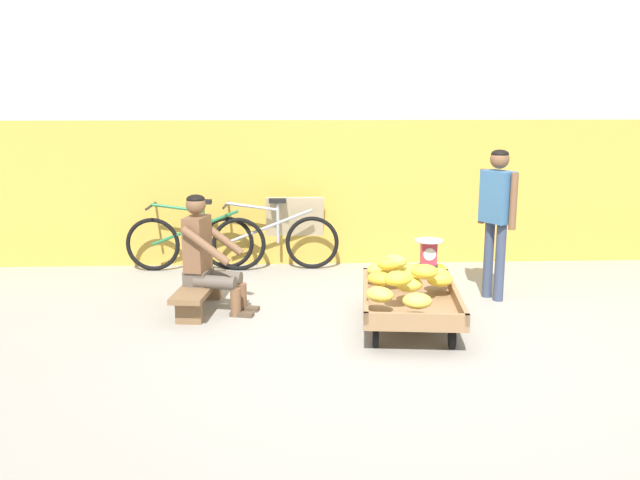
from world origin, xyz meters
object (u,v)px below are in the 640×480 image
vendor_seated (206,254)px  shopping_bag (440,297)px  bicycle_far_left (269,240)px  plastic_crate (428,281)px  bicycle_near_left (195,242)px  sign_board (295,230)px  customer_adult (497,207)px  low_bench (199,291)px  weighing_scale (429,253)px  banana_cart (410,302)px

vendor_seated → shopping_bag: vendor_seated is taller
bicycle_far_left → shopping_bag: bicycle_far_left is taller
plastic_crate → bicycle_near_left: bicycle_near_left is taller
sign_board → customer_adult: (2.02, -1.55, 0.52)m
low_bench → customer_adult: customer_adult is taller
low_bench → sign_board: size_ratio=1.31×
bicycle_near_left → sign_board: size_ratio=1.92×
vendor_seated → weighing_scale: 2.28m
vendor_seated → sign_board: bearing=64.8°
banana_cart → weighing_scale: weighing_scale is taller
banana_cart → vendor_seated: vendor_seated is taller
plastic_crate → vendor_seated: bearing=-168.9°
bicycle_far_left → vendor_seated: bearing=-108.8°
vendor_seated → weighing_scale: vendor_seated is taller
customer_adult → shopping_bag: bearing=-154.0°
plastic_crate → shopping_bag: size_ratio=1.50×
plastic_crate → low_bench: bearing=-169.8°
bicycle_near_left → customer_adult: 3.50m
weighing_scale → sign_board: (-1.37, 1.40, -0.03)m
bicycle_near_left → shopping_bag: (2.58, -1.60, -0.23)m
low_bench → shopping_bag: low_bench is taller
plastic_crate → bicycle_near_left: 2.81m
low_bench → sign_board: bearing=62.4°
plastic_crate → sign_board: size_ratio=0.42×
customer_adult → low_bench: bearing=-175.0°
bicycle_far_left → sign_board: bearing=33.7°
shopping_bag → sign_board: bearing=127.1°
customer_adult → shopping_bag: 1.08m
weighing_scale → shopping_bag: weighing_scale is taller
bicycle_far_left → plastic_crate: bearing=-35.2°
sign_board → shopping_bag: sign_board is taller
banana_cart → shopping_bag: banana_cart is taller
bicycle_near_left → customer_adult: (3.20, -1.30, 0.60)m
banana_cart → bicycle_near_left: size_ratio=0.92×
weighing_scale → low_bench: bearing=-169.8°
vendor_seated → bicycle_far_left: vendor_seated is taller
banana_cart → shopping_bag: bearing=53.9°
customer_adult → banana_cart: bearing=-140.3°
banana_cart → plastic_crate: size_ratio=4.23×
plastic_crate → shopping_bag: 0.46m
plastic_crate → shopping_bag: plastic_crate is taller
bicycle_near_left → banana_cart: bearing=-44.2°
plastic_crate → weighing_scale: weighing_scale is taller
low_bench → shopping_bag: (2.35, -0.04, -0.08)m
low_bench → plastic_crate: size_ratio=3.13×
customer_adult → plastic_crate: bearing=166.3°
weighing_scale → bicycle_far_left: bearing=144.8°
sign_board → customer_adult: size_ratio=0.56×
bicycle_near_left → plastic_crate: bearing=-24.0°
plastic_crate → bicycle_near_left: (-2.56, 1.14, 0.20)m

